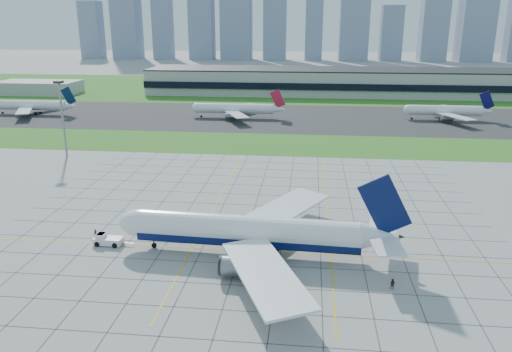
# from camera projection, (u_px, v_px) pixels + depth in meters

# --- Properties ---
(ground) EXTENTS (1400.00, 1400.00, 0.00)m
(ground) POSITION_uv_depth(u_px,v_px,m) (242.00, 246.00, 102.89)
(ground) COLOR #9E9E99
(ground) RESTS_ON ground
(grass_median) EXTENTS (700.00, 35.00, 0.04)m
(grass_median) POSITION_uv_depth(u_px,v_px,m) (275.00, 144.00, 188.32)
(grass_median) COLOR #3C7020
(grass_median) RESTS_ON ground
(asphalt_taxiway) EXTENTS (700.00, 75.00, 0.04)m
(asphalt_taxiway) POSITION_uv_depth(u_px,v_px,m) (283.00, 117.00, 240.52)
(asphalt_taxiway) COLOR #383838
(asphalt_taxiway) RESTS_ON ground
(grass_far) EXTENTS (700.00, 145.00, 0.04)m
(grass_far) POSITION_uv_depth(u_px,v_px,m) (292.00, 88.00, 344.94)
(grass_far) COLOR #3C7020
(grass_far) RESTS_ON ground
(apron_markings) EXTENTS (120.00, 130.00, 0.03)m
(apron_markings) POSITION_uv_depth(u_px,v_px,m) (251.00, 225.00, 113.37)
(apron_markings) COLOR #474744
(apron_markings) RESTS_ON ground
(terminal) EXTENTS (260.00, 43.00, 15.80)m
(terminal) POSITION_uv_depth(u_px,v_px,m) (354.00, 82.00, 314.56)
(terminal) COLOR #B7B7B2
(terminal) RESTS_ON ground
(service_block) EXTENTS (50.00, 25.00, 8.00)m
(service_block) POSITION_uv_depth(u_px,v_px,m) (39.00, 87.00, 317.79)
(service_block) COLOR #B7B7B2
(service_block) RESTS_ON ground
(light_mast) EXTENTS (2.50, 2.50, 25.60)m
(light_mast) POSITION_uv_depth(u_px,v_px,m) (62.00, 109.00, 167.12)
(light_mast) COLOR gray
(light_mast) RESTS_ON ground
(city_skyline) EXTENTS (523.00, 32.40, 160.00)m
(city_skyline) POSITION_uv_depth(u_px,v_px,m) (295.00, 8.00, 579.86)
(city_skyline) COLOR #7F8CA6
(city_skyline) RESTS_ON ground
(airliner) EXTENTS (57.35, 58.01, 18.04)m
(airliner) POSITION_uv_depth(u_px,v_px,m) (250.00, 232.00, 97.63)
(airliner) COLOR white
(airliner) RESTS_ON ground
(pushback_tug) EXTENTS (8.54, 3.23, 2.36)m
(pushback_tug) POSITION_uv_depth(u_px,v_px,m) (107.00, 240.00, 103.31)
(pushback_tug) COLOR white
(pushback_tug) RESTS_ON ground
(crew_near) EXTENTS (0.83, 0.84, 1.96)m
(crew_near) POSITION_uv_depth(u_px,v_px,m) (96.00, 234.00, 106.45)
(crew_near) COLOR black
(crew_near) RESTS_ON ground
(crew_far) EXTENTS (1.21, 1.14, 1.96)m
(crew_far) POSITION_uv_depth(u_px,v_px,m) (393.00, 284.00, 85.98)
(crew_far) COLOR black
(crew_far) RESTS_ON ground
(distant_jet_0) EXTENTS (41.40, 42.66, 14.08)m
(distant_jet_0) POSITION_uv_depth(u_px,v_px,m) (33.00, 105.00, 247.26)
(distant_jet_0) COLOR white
(distant_jet_0) RESTS_ON ground
(distant_jet_1) EXTENTS (42.76, 42.66, 14.08)m
(distant_jet_1) POSITION_uv_depth(u_px,v_px,m) (236.00, 109.00, 238.14)
(distant_jet_1) COLOR white
(distant_jet_1) RESTS_ON ground
(distant_jet_2) EXTENTS (38.54, 42.66, 14.08)m
(distant_jet_2) POSITION_uv_depth(u_px,v_px,m) (446.00, 110.00, 233.02)
(distant_jet_2) COLOR white
(distant_jet_2) RESTS_ON ground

